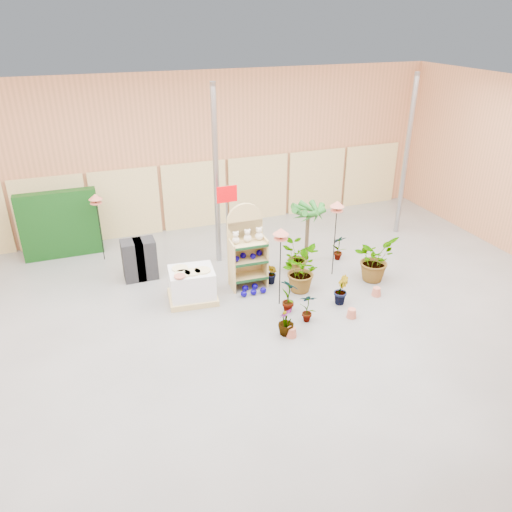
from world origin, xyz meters
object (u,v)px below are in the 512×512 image
Objects in this scene: display_shelf at (246,249)px; potted_plant_2 at (300,270)px; bird_table_front at (281,234)px; pallet_stack at (192,285)px.

display_shelf is 1.34m from potted_plant_2.
display_shelf reaches higher than bird_table_front.
bird_table_front reaches higher than potted_plant_2.
display_shelf is at bearing 146.59° from potted_plant_2.
pallet_stack is 0.63× the size of bird_table_front.
bird_table_front is 1.44m from potted_plant_2.
bird_table_front is (1.78, -0.85, 1.34)m from pallet_stack.
potted_plant_2 is (0.68, 0.43, -1.19)m from bird_table_front.
potted_plant_2 is at bearing -3.64° from pallet_stack.
potted_plant_2 is at bearing -31.31° from display_shelf.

